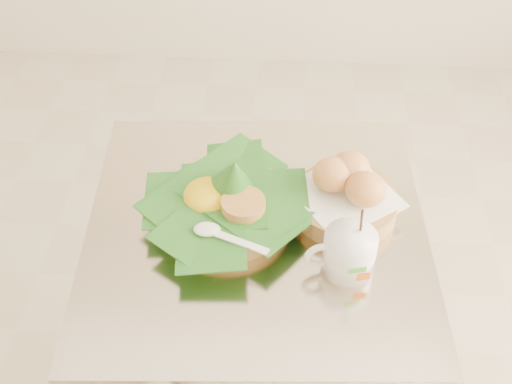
# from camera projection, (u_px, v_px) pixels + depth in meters

# --- Properties ---
(cafe_table) EXTENTS (0.74, 0.74, 0.75)m
(cafe_table) POSITION_uv_depth(u_px,v_px,m) (256.00, 291.00, 1.48)
(cafe_table) COLOR gray
(cafe_table) RESTS_ON floor
(rice_basket) EXTENTS (0.34, 0.34, 0.17)m
(rice_basket) POSITION_uv_depth(u_px,v_px,m) (227.00, 199.00, 1.32)
(rice_basket) COLOR #A87E48
(rice_basket) RESTS_ON cafe_table
(bread_basket) EXTENTS (0.26, 0.26, 0.11)m
(bread_basket) POSITION_uv_depth(u_px,v_px,m) (346.00, 193.00, 1.33)
(bread_basket) COLOR #A87E48
(bread_basket) RESTS_ON cafe_table
(coffee_mug) EXTENTS (0.14, 0.11, 0.18)m
(coffee_mug) POSITION_uv_depth(u_px,v_px,m) (348.00, 252.00, 1.22)
(coffee_mug) COLOR white
(coffee_mug) RESTS_ON cafe_table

